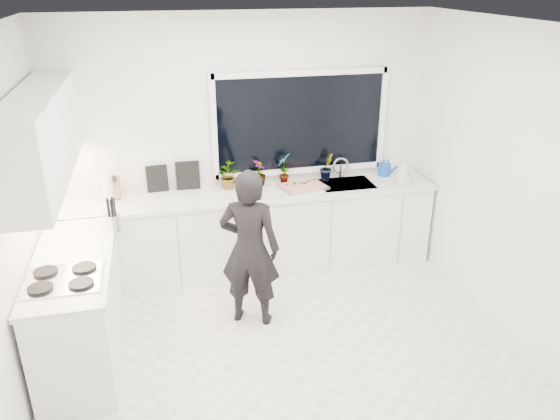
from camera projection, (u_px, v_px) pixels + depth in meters
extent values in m
cube|color=beige|center=(283.00, 349.00, 4.79)|extent=(4.00, 3.50, 0.02)
cube|color=white|center=(245.00, 144.00, 5.82)|extent=(4.00, 0.02, 2.70)
cube|color=white|center=(6.00, 233.00, 3.83)|extent=(0.02, 3.50, 2.70)
cube|color=white|center=(511.00, 186.00, 4.67)|extent=(0.02, 3.50, 2.70)
cube|color=white|center=(284.00, 24.00, 3.71)|extent=(4.00, 3.50, 0.02)
cube|color=black|center=(300.00, 123.00, 5.83)|extent=(1.80, 0.02, 1.00)
cube|color=white|center=(252.00, 233.00, 5.91)|extent=(3.92, 0.58, 0.88)
cube|color=white|center=(80.00, 308.00, 4.58)|extent=(0.58, 1.60, 0.88)
cube|color=silver|center=(251.00, 194.00, 5.72)|extent=(3.94, 0.62, 0.04)
cube|color=silver|center=(72.00, 260.00, 4.40)|extent=(0.62, 1.60, 0.04)
cube|color=white|center=(43.00, 135.00, 4.30)|extent=(0.34, 2.10, 0.70)
cube|color=silver|center=(346.00, 188.00, 5.96)|extent=(0.58, 0.42, 0.14)
cylinder|color=silver|center=(340.00, 168.00, 6.07)|extent=(0.03, 0.03, 0.22)
cube|color=black|center=(63.00, 279.00, 4.06)|extent=(0.56, 0.48, 0.03)
imported|color=black|center=(250.00, 249.00, 4.90)|extent=(0.64, 0.54, 1.50)
cube|color=#B5B5BA|center=(302.00, 187.00, 5.80)|extent=(0.55, 0.46, 0.03)
cube|color=red|center=(303.00, 186.00, 5.79)|extent=(0.50, 0.41, 0.01)
cylinder|color=#124AAB|center=(384.00, 170.00, 6.16)|extent=(0.17, 0.17, 0.13)
cylinder|color=silver|center=(108.00, 188.00, 5.45)|extent=(0.14, 0.14, 0.26)
cube|color=#9A7548|center=(113.00, 188.00, 5.51)|extent=(0.13, 0.10, 0.22)
cylinder|color=silver|center=(113.00, 223.00, 4.82)|extent=(0.17, 0.17, 0.16)
cube|color=black|center=(157.00, 179.00, 5.68)|extent=(0.22, 0.03, 0.28)
cube|color=black|center=(188.00, 175.00, 5.74)|extent=(0.25, 0.03, 0.30)
imported|color=#26662D|center=(227.00, 176.00, 5.76)|extent=(0.31, 0.32, 0.28)
imported|color=#26662D|center=(259.00, 173.00, 5.83)|extent=(0.20, 0.20, 0.28)
imported|color=#26662D|center=(284.00, 169.00, 5.87)|extent=(0.18, 0.21, 0.34)
imported|color=#26662D|center=(327.00, 167.00, 5.98)|extent=(0.21, 0.21, 0.30)
imported|color=#D8BF66|center=(404.00, 170.00, 5.86)|extent=(0.16, 0.16, 0.32)
imported|color=#D8BF66|center=(408.00, 176.00, 5.90)|extent=(0.11, 0.10, 0.17)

